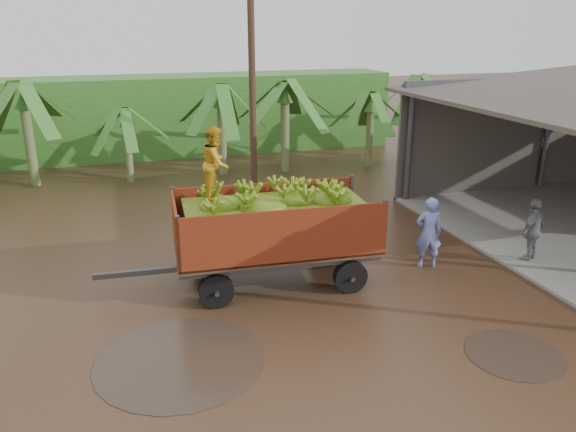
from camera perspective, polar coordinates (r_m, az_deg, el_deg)
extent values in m
plane|color=black|center=(13.14, 3.44, -7.68)|extent=(100.00, 100.00, 0.00)
cube|color=#383330|center=(23.07, 24.50, 7.60)|extent=(12.00, 0.12, 4.00)
cube|color=#2D661E|center=(27.34, -12.79, 9.93)|extent=(22.00, 3.00, 3.60)
cube|color=#47474C|center=(13.17, -15.23, -5.59)|extent=(1.85, 0.25, 0.12)
imported|color=#C49117|center=(12.53, -7.31, 5.35)|extent=(0.87, 0.96, 1.62)
imported|color=#6E7AC9|center=(14.50, 14.09, -1.64)|extent=(0.77, 0.61, 1.85)
imported|color=slate|center=(15.66, 23.62, -1.37)|extent=(1.10, 0.80, 1.74)
cylinder|color=#47301E|center=(19.79, -3.67, 13.82)|extent=(0.24, 0.24, 8.24)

